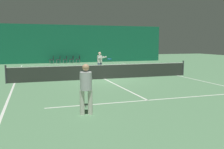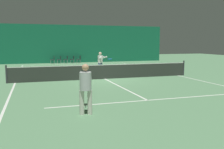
% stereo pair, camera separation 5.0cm
% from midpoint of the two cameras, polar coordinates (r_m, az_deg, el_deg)
% --- Properties ---
extents(ground_plane, '(60.00, 60.00, 0.00)m').
position_cam_midpoint_polar(ground_plane, '(16.34, -1.57, -1.01)').
color(ground_plane, '#56845B').
extents(backdrop_curtain, '(23.00, 0.12, 4.41)m').
position_cam_midpoint_polar(backdrop_curtain, '(29.88, -9.11, 6.92)').
color(backdrop_curtain, '#146042').
rests_on(backdrop_curtain, ground).
extents(court_line_baseline_far, '(11.00, 0.10, 0.00)m').
position_cam_midpoint_polar(court_line_baseline_far, '(27.90, -8.37, 2.39)').
color(court_line_baseline_far, silver).
rests_on(court_line_baseline_far, ground).
extents(court_line_service_far, '(8.25, 0.10, 0.00)m').
position_cam_midpoint_polar(court_line_service_far, '(22.52, -6.10, 1.25)').
color(court_line_service_far, silver).
rests_on(court_line_service_far, ground).
extents(court_line_service_near, '(8.25, 0.10, 0.00)m').
position_cam_midpoint_polar(court_line_service_near, '(10.45, 8.26, -5.85)').
color(court_line_service_near, silver).
rests_on(court_line_service_near, ground).
extents(court_line_sideline_left, '(0.10, 23.80, 0.00)m').
position_cam_midpoint_polar(court_line_sideline_left, '(15.75, -21.18, -1.82)').
color(court_line_sideline_left, silver).
rests_on(court_line_sideline_left, ground).
extents(court_line_sideline_right, '(0.10, 23.80, 0.00)m').
position_cam_midpoint_polar(court_line_sideline_right, '(18.62, 14.91, -0.22)').
color(court_line_sideline_right, silver).
rests_on(court_line_sideline_right, ground).
extents(court_line_centre, '(0.10, 12.80, 0.00)m').
position_cam_midpoint_polar(court_line_centre, '(16.34, -1.57, -1.00)').
color(court_line_centre, silver).
rests_on(court_line_centre, ground).
extents(tennis_net, '(12.00, 0.10, 1.07)m').
position_cam_midpoint_polar(tennis_net, '(16.28, -1.58, 0.77)').
color(tennis_net, '#2D332D').
rests_on(tennis_net, ground).
extents(player_near, '(0.61, 1.40, 1.68)m').
position_cam_midpoint_polar(player_near, '(8.24, -5.89, -2.43)').
color(player_near, beige).
rests_on(player_near, ground).
extents(player_far, '(1.01, 1.33, 1.65)m').
position_cam_midpoint_polar(player_far, '(19.05, -2.55, 3.08)').
color(player_far, navy).
rests_on(player_far, ground).
extents(courtside_chair_0, '(0.44, 0.44, 0.84)m').
position_cam_midpoint_polar(courtside_chair_0, '(29.14, -13.29, 3.43)').
color(courtside_chair_0, '#99999E').
rests_on(courtside_chair_0, ground).
extents(courtside_chair_1, '(0.44, 0.44, 0.84)m').
position_cam_midpoint_polar(courtside_chair_1, '(29.21, -11.82, 3.48)').
color(courtside_chair_1, '#99999E').
rests_on(courtside_chair_1, ground).
extents(courtside_chair_2, '(0.44, 0.44, 0.84)m').
position_cam_midpoint_polar(courtside_chair_2, '(29.30, -10.36, 3.53)').
color(courtside_chair_2, '#99999E').
rests_on(courtside_chair_2, ground).
extents(courtside_chair_3, '(0.44, 0.44, 0.84)m').
position_cam_midpoint_polar(courtside_chair_3, '(29.40, -8.91, 3.57)').
color(courtside_chair_3, '#99999E').
rests_on(courtside_chair_3, ground).
extents(courtside_chair_4, '(0.44, 0.44, 0.84)m').
position_cam_midpoint_polar(courtside_chair_4, '(29.52, -7.46, 3.61)').
color(courtside_chair_4, '#99999E').
rests_on(courtside_chair_4, ground).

